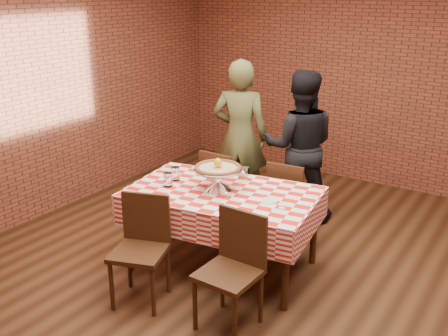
{
  "coord_description": "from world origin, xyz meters",
  "views": [
    {
      "loc": [
        1.97,
        -3.5,
        2.49
      ],
      "look_at": [
        -0.45,
        0.19,
        0.93
      ],
      "focal_mm": 41.67,
      "sensor_mm": 36.0,
      "label": 1
    }
  ],
  "objects_px": {
    "table": "(222,230)",
    "water_glass_right": "(175,174)",
    "condiment_caddy": "(244,174)",
    "diner_olive": "(240,136)",
    "diner_black": "(299,146)",
    "pizza_stand": "(218,179)",
    "chair_near_left": "(139,253)",
    "chair_near_right": "(228,274)",
    "water_glass_left": "(168,180)",
    "chair_far_right": "(290,200)",
    "chair_far_left": "(225,188)",
    "pizza": "(218,168)"
  },
  "relations": [
    {
      "from": "water_glass_left",
      "to": "condiment_caddy",
      "type": "xyz_separation_m",
      "value": [
        0.5,
        0.51,
        -0.0
      ]
    },
    {
      "from": "diner_olive",
      "to": "pizza_stand",
      "type": "bearing_deg",
      "value": 94.27
    },
    {
      "from": "table",
      "to": "diner_olive",
      "type": "xyz_separation_m",
      "value": [
        -0.58,
        1.25,
        0.5
      ]
    },
    {
      "from": "table",
      "to": "condiment_caddy",
      "type": "xyz_separation_m",
      "value": [
        0.02,
        0.34,
        0.45
      ]
    },
    {
      "from": "table",
      "to": "condiment_caddy",
      "type": "distance_m",
      "value": 0.56
    },
    {
      "from": "diner_black",
      "to": "chair_far_left",
      "type": "bearing_deg",
      "value": 24.51
    },
    {
      "from": "pizza_stand",
      "to": "chair_far_left",
      "type": "height_order",
      "value": "pizza_stand"
    },
    {
      "from": "chair_near_left",
      "to": "chair_near_right",
      "type": "height_order",
      "value": "chair_near_right"
    },
    {
      "from": "chair_near_left",
      "to": "diner_olive",
      "type": "xyz_separation_m",
      "value": [
        -0.33,
        2.09,
        0.43
      ]
    },
    {
      "from": "table",
      "to": "water_glass_right",
      "type": "distance_m",
      "value": 0.69
    },
    {
      "from": "chair_near_left",
      "to": "chair_near_right",
      "type": "relative_size",
      "value": 0.99
    },
    {
      "from": "condiment_caddy",
      "to": "diner_black",
      "type": "height_order",
      "value": "diner_black"
    },
    {
      "from": "water_glass_right",
      "to": "chair_far_left",
      "type": "distance_m",
      "value": 0.84
    },
    {
      "from": "table",
      "to": "diner_black",
      "type": "height_order",
      "value": "diner_black"
    },
    {
      "from": "pizza_stand",
      "to": "water_glass_left",
      "type": "height_order",
      "value": "pizza_stand"
    },
    {
      "from": "chair_far_right",
      "to": "diner_olive",
      "type": "distance_m",
      "value": 1.03
    },
    {
      "from": "chair_near_right",
      "to": "water_glass_left",
      "type": "bearing_deg",
      "value": 152.82
    },
    {
      "from": "table",
      "to": "pizza",
      "type": "xyz_separation_m",
      "value": [
        -0.06,
        0.01,
        0.58
      ]
    },
    {
      "from": "condiment_caddy",
      "to": "diner_black",
      "type": "relative_size",
      "value": 0.08
    },
    {
      "from": "diner_olive",
      "to": "diner_black",
      "type": "height_order",
      "value": "diner_olive"
    },
    {
      "from": "water_glass_left",
      "to": "chair_near_right",
      "type": "distance_m",
      "value": 1.21
    },
    {
      "from": "table",
      "to": "chair_far_right",
      "type": "distance_m",
      "value": 0.9
    },
    {
      "from": "condiment_caddy",
      "to": "diner_olive",
      "type": "bearing_deg",
      "value": 108.19
    },
    {
      "from": "pizza",
      "to": "diner_olive",
      "type": "distance_m",
      "value": 1.35
    },
    {
      "from": "chair_near_right",
      "to": "condiment_caddy",
      "type": "bearing_deg",
      "value": 117.5
    },
    {
      "from": "pizza_stand",
      "to": "water_glass_right",
      "type": "bearing_deg",
      "value": -177.48
    },
    {
      "from": "chair_far_right",
      "to": "table",
      "type": "bearing_deg",
      "value": 68.11
    },
    {
      "from": "pizza",
      "to": "diner_olive",
      "type": "bearing_deg",
      "value": 113.12
    },
    {
      "from": "water_glass_right",
      "to": "chair_far_right",
      "type": "bearing_deg",
      "value": 48.27
    },
    {
      "from": "table",
      "to": "chair_near_left",
      "type": "distance_m",
      "value": 0.88
    },
    {
      "from": "water_glass_right",
      "to": "chair_far_left",
      "type": "relative_size",
      "value": 0.15
    },
    {
      "from": "diner_olive",
      "to": "chair_near_left",
      "type": "bearing_deg",
      "value": 80.15
    },
    {
      "from": "pizza_stand",
      "to": "chair_near_right",
      "type": "height_order",
      "value": "pizza_stand"
    },
    {
      "from": "pizza_stand",
      "to": "chair_near_left",
      "type": "xyz_separation_m",
      "value": [
        -0.2,
        -0.85,
        -0.41
      ]
    },
    {
      "from": "condiment_caddy",
      "to": "chair_far_right",
      "type": "relative_size",
      "value": 0.15
    },
    {
      "from": "chair_near_right",
      "to": "pizza",
      "type": "bearing_deg",
      "value": 130.2
    },
    {
      "from": "pizza_stand",
      "to": "pizza",
      "type": "bearing_deg",
      "value": 0.0
    },
    {
      "from": "water_glass_left",
      "to": "condiment_caddy",
      "type": "distance_m",
      "value": 0.71
    },
    {
      "from": "pizza_stand",
      "to": "pizza",
      "type": "xyz_separation_m",
      "value": [
        0.0,
        0.0,
        0.1
      ]
    },
    {
      "from": "water_glass_left",
      "to": "chair_near_left",
      "type": "relative_size",
      "value": 0.14
    },
    {
      "from": "pizza_stand",
      "to": "chair_far_right",
      "type": "bearing_deg",
      "value": 69.96
    },
    {
      "from": "water_glass_right",
      "to": "diner_olive",
      "type": "bearing_deg",
      "value": 92.9
    },
    {
      "from": "pizza_stand",
      "to": "condiment_caddy",
      "type": "height_order",
      "value": "pizza_stand"
    },
    {
      "from": "pizza_stand",
      "to": "water_glass_left",
      "type": "bearing_deg",
      "value": -156.89
    },
    {
      "from": "pizza_stand",
      "to": "diner_black",
      "type": "distance_m",
      "value": 1.39
    },
    {
      "from": "chair_near_left",
      "to": "table",
      "type": "bearing_deg",
      "value": 53.62
    },
    {
      "from": "water_glass_left",
      "to": "chair_far_left",
      "type": "distance_m",
      "value": 0.99
    },
    {
      "from": "condiment_caddy",
      "to": "diner_black",
      "type": "bearing_deg",
      "value": 71.13
    },
    {
      "from": "table",
      "to": "water_glass_right",
      "type": "xyz_separation_m",
      "value": [
        -0.52,
        -0.01,
        0.45
      ]
    },
    {
      "from": "table",
      "to": "diner_olive",
      "type": "bearing_deg",
      "value": 115.06
    }
  ]
}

